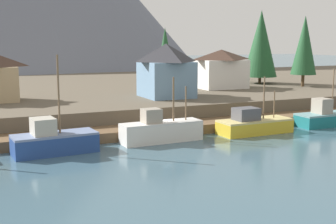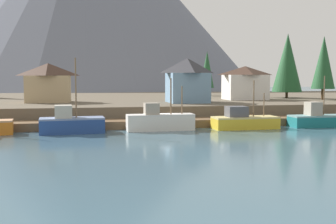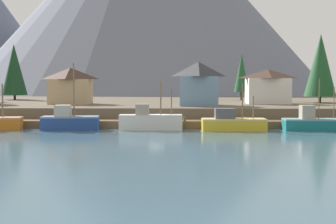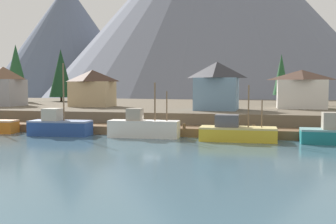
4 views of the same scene
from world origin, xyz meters
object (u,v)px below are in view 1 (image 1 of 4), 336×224
fishing_boat_blue (53,141)px  house_white (221,69)px  fishing_boat_teal (327,117)px  conifer_mid_left (165,49)px  fishing_boat_yellow (254,124)px  conifer_back_left (261,44)px  house_blue (166,70)px  conifer_near_right (304,45)px  fishing_boat_white (161,130)px

fishing_boat_blue → house_white: fishing_boat_blue is taller
fishing_boat_teal → conifer_mid_left: (-4.59, 36.85, 7.21)m
fishing_boat_blue → house_white: (29.58, 21.11, 4.39)m
fishing_boat_blue → fishing_boat_yellow: fishing_boat_blue is taller
fishing_boat_blue → house_white: 36.61m
conifer_back_left → house_blue: bearing=-154.5°
conifer_mid_left → conifer_back_left: conifer_back_left is taller
fishing_boat_blue → conifer_back_left: conifer_back_left is taller
fishing_boat_yellow → conifer_mid_left: size_ratio=0.85×
fishing_boat_yellow → fishing_boat_teal: (10.51, 0.24, 0.00)m
conifer_mid_left → house_white: bearing=-81.3°
house_blue → conifer_back_left: conifer_back_left is taller
house_blue → conifer_mid_left: (9.81, 22.66, 2.13)m
conifer_near_right → house_blue: bearing=-172.4°
fishing_boat_blue → conifer_back_left: bearing=27.9°
fishing_boat_blue → fishing_boat_white: 10.51m
house_blue → fishing_boat_yellow: bearing=-74.9°
fishing_boat_white → conifer_mid_left: (16.63, 36.73, 7.04)m
fishing_boat_yellow → house_white: house_white is taller
house_white → fishing_boat_teal: bearing=-84.1°
fishing_boat_yellow → conifer_back_left: (18.58, 25.15, 8.32)m
fishing_boat_white → fishing_boat_yellow: size_ratio=1.00×
house_white → house_blue: bearing=-151.7°
fishing_boat_yellow → fishing_boat_teal: fishing_boat_teal is taller
fishing_boat_white → fishing_boat_teal: size_ratio=1.03×
fishing_boat_teal → conifer_back_left: bearing=72.0°
house_blue → fishing_boat_teal: bearing=-44.6°
house_blue → conifer_mid_left: 24.78m
house_blue → house_white: bearing=28.3°
fishing_boat_teal → conifer_near_right: (11.25, 17.62, 8.10)m
fishing_boat_yellow → house_blue: house_blue is taller
conifer_near_right → conifer_back_left: 7.96m
fishing_boat_yellow → house_white: 23.08m
fishing_boat_yellow → fishing_boat_teal: size_ratio=1.03×
house_white → fishing_boat_yellow: bearing=-111.7°
fishing_boat_blue → conifer_back_left: (39.79, 25.24, 8.16)m
house_white → conifer_near_right: size_ratio=0.67×
house_blue → conifer_near_right: size_ratio=0.62×
house_white → conifer_near_right: 14.21m
house_blue → conifer_near_right: conifer_near_right is taller
house_white → conifer_mid_left: bearing=98.7°
fishing_boat_white → conifer_mid_left: 40.93m
fishing_boat_white → fishing_boat_teal: (21.22, -0.12, -0.17)m
fishing_boat_yellow → house_blue: 15.79m
house_blue → conifer_near_right: 26.05m
fishing_boat_white → fishing_boat_blue: bearing=-179.8°
fishing_boat_white → house_white: size_ratio=1.10×
fishing_boat_blue → fishing_boat_yellow: bearing=-4.2°
fishing_boat_yellow → conifer_mid_left: conifer_mid_left is taller
conifer_near_right → fishing_boat_yellow: bearing=-140.6°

